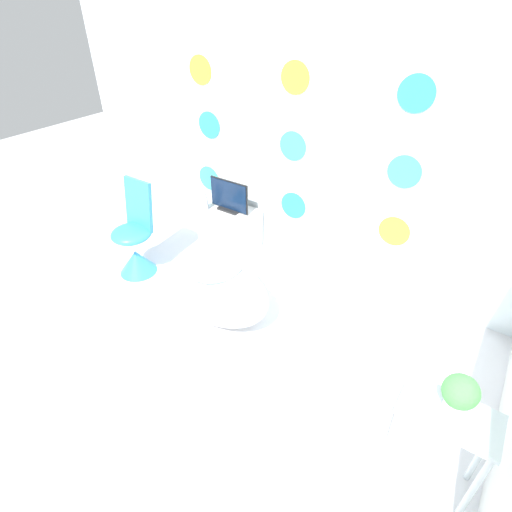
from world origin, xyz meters
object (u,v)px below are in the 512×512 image
object	(u,v)px
vase	(204,202)
chair	(135,246)
bathtub	(215,289)
potted_plant_left	(459,394)
tv	(229,197)

from	to	relation	value
vase	chair	bearing A→B (deg)	-110.59
bathtub	chair	distance (m)	1.00
bathtub	potted_plant_left	xyz separation A→B (m)	(1.82, -0.37, 0.46)
bathtub	chair	size ratio (longest dim) A/B	1.09
vase	bathtub	bearing A→B (deg)	-45.74
bathtub	chair	bearing A→B (deg)	176.90
chair	potted_plant_left	distance (m)	2.88
tv	vase	world-z (taller)	tv
tv	potted_plant_left	xyz separation A→B (m)	(2.34, -1.26, 0.15)
tv	vase	size ratio (longest dim) A/B	2.34
tv	potted_plant_left	size ratio (longest dim) A/B	1.76
chair	vase	size ratio (longest dim) A/B	4.78
vase	tv	bearing A→B (deg)	31.09
bathtub	vase	world-z (taller)	vase
chair	vase	world-z (taller)	chair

